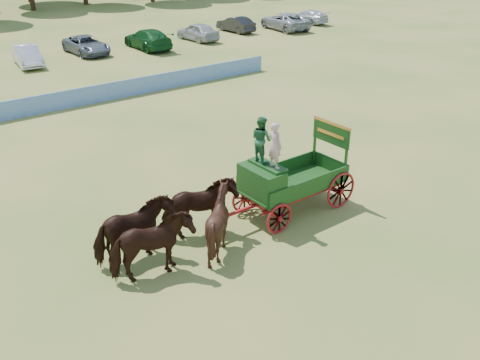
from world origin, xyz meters
The scene contains 8 objects.
ground centered at (0.00, 0.00, 0.00)m, with size 160.00×160.00×0.00m, color #A78A4B.
horse_lead_left centered at (-6.42, 0.83, 1.03)m, with size 1.12×2.45×2.07m, color black.
horse_lead_right centered at (-6.42, 1.93, 1.03)m, with size 1.12×2.45×2.07m, color black.
horse_wheel_left centered at (-4.02, 0.83, 1.04)m, with size 1.67×1.88×2.07m, color black.
horse_wheel_right centered at (-4.02, 1.93, 1.03)m, with size 1.12×2.45×2.07m, color black.
farm_dray centered at (-1.07, 1.41, 1.66)m, with size 6.00×2.00×3.74m.
sponsor_banner centered at (-1.00, 18.00, 0.53)m, with size 26.00×0.08×1.05m, color blue.
parked_cars centered at (2.33, 30.05, 0.77)m, with size 57.09×7.38×1.63m.
Camera 1 is at (-12.40, -11.11, 9.48)m, focal length 40.00 mm.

